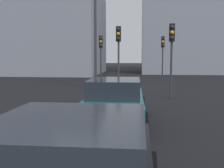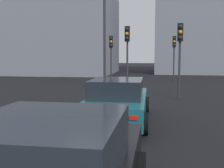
# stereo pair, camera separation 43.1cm
# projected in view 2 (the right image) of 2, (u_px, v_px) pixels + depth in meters

# --- Properties ---
(car_teal_lead) EXTENTS (4.79, 2.13, 1.45)m
(car_teal_lead) POSITION_uv_depth(u_px,v_px,m) (118.00, 101.00, 9.31)
(car_teal_lead) COLOR #19606B
(car_teal_lead) RESTS_ON ground_plane
(traffic_light_near_left) EXTENTS (0.33, 0.30, 3.67)m
(traffic_light_near_left) POSITION_uv_depth(u_px,v_px,m) (111.00, 49.00, 21.04)
(traffic_light_near_left) COLOR #2D2D30
(traffic_light_near_left) RESTS_ON ground_plane
(traffic_light_near_right) EXTENTS (0.32, 0.29, 3.80)m
(traffic_light_near_right) POSITION_uv_depth(u_px,v_px,m) (180.00, 45.00, 14.04)
(traffic_light_near_right) COLOR #2D2D30
(traffic_light_near_right) RESTS_ON ground_plane
(traffic_light_far_left) EXTENTS (0.32, 0.30, 3.92)m
(traffic_light_far_left) POSITION_uv_depth(u_px,v_px,m) (127.00, 45.00, 16.64)
(traffic_light_far_left) COLOR #2D2D30
(traffic_light_far_left) RESTS_ON ground_plane
(traffic_light_far_right) EXTENTS (0.32, 0.29, 3.77)m
(traffic_light_far_right) POSITION_uv_depth(u_px,v_px,m) (174.00, 49.00, 22.94)
(traffic_light_far_right) COLOR #2D2D30
(traffic_light_far_right) RESTS_ON ground_plane
(street_lamp_kerbside) EXTENTS (0.56, 0.36, 8.28)m
(street_lamp_kerbside) POSITION_uv_depth(u_px,v_px,m) (105.00, 13.00, 17.33)
(street_lamp_kerbside) COLOR #2D2D30
(street_lamp_kerbside) RESTS_ON ground_plane
(building_facade_left) EXTENTS (10.03, 10.17, 14.30)m
(building_facade_left) POSITION_uv_depth(u_px,v_px,m) (196.00, 16.00, 35.43)
(building_facade_left) COLOR gray
(building_facade_left) RESTS_ON ground_plane
(building_facade_center) EXTENTS (11.84, 11.80, 9.64)m
(building_facade_center) POSITION_uv_depth(u_px,v_px,m) (65.00, 34.00, 34.38)
(building_facade_center) COLOR gray
(building_facade_center) RESTS_ON ground_plane
(building_facade_right) EXTENTS (14.62, 6.39, 16.35)m
(building_facade_right) POSITION_uv_depth(u_px,v_px,m) (25.00, 10.00, 36.81)
(building_facade_right) COLOR gray
(building_facade_right) RESTS_ON ground_plane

